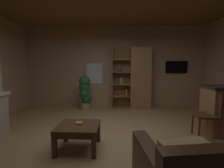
{
  "coord_description": "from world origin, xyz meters",
  "views": [
    {
      "loc": [
        0.13,
        -3.14,
        1.41
      ],
      "look_at": [
        0.0,
        0.4,
        1.05
      ],
      "focal_mm": 26.09,
      "sensor_mm": 36.0,
      "label": 1
    }
  ],
  "objects_px": {
    "table_book_0": "(79,123)",
    "dining_chair": "(210,112)",
    "coffee_table": "(78,129)",
    "wall_mounted_tv": "(176,67)",
    "bookshelf_cabinet": "(138,78)",
    "potted_floor_plant": "(85,91)"
  },
  "relations": [
    {
      "from": "table_book_0",
      "to": "dining_chair",
      "type": "bearing_deg",
      "value": 10.74
    },
    {
      "from": "coffee_table",
      "to": "dining_chair",
      "type": "distance_m",
      "value": 2.57
    },
    {
      "from": "wall_mounted_tv",
      "to": "bookshelf_cabinet",
      "type": "bearing_deg",
      "value": -171.3
    },
    {
      "from": "table_book_0",
      "to": "dining_chair",
      "type": "distance_m",
      "value": 2.55
    },
    {
      "from": "bookshelf_cabinet",
      "to": "dining_chair",
      "type": "xyz_separation_m",
      "value": [
        1.15,
        -2.42,
        -0.5
      ]
    },
    {
      "from": "coffee_table",
      "to": "table_book_0",
      "type": "height_order",
      "value": "table_book_0"
    },
    {
      "from": "bookshelf_cabinet",
      "to": "potted_floor_plant",
      "type": "distance_m",
      "value": 1.85
    },
    {
      "from": "potted_floor_plant",
      "to": "bookshelf_cabinet",
      "type": "bearing_deg",
      "value": 9.25
    },
    {
      "from": "dining_chair",
      "to": "wall_mounted_tv",
      "type": "bearing_deg",
      "value": 85.0
    },
    {
      "from": "table_book_0",
      "to": "wall_mounted_tv",
      "type": "distance_m",
      "value": 4.26
    },
    {
      "from": "potted_floor_plant",
      "to": "dining_chair",
      "type": "bearing_deg",
      "value": -36.05
    },
    {
      "from": "potted_floor_plant",
      "to": "wall_mounted_tv",
      "type": "bearing_deg",
      "value": 9.01
    },
    {
      "from": "dining_chair",
      "to": "potted_floor_plant",
      "type": "relative_size",
      "value": 0.81
    },
    {
      "from": "coffee_table",
      "to": "dining_chair",
      "type": "bearing_deg",
      "value": 11.81
    },
    {
      "from": "table_book_0",
      "to": "potted_floor_plant",
      "type": "xyz_separation_m",
      "value": [
        -0.42,
        2.61,
        0.17
      ]
    },
    {
      "from": "coffee_table",
      "to": "table_book_0",
      "type": "relative_size",
      "value": 6.36
    },
    {
      "from": "coffee_table",
      "to": "bookshelf_cabinet",
      "type": "bearing_deg",
      "value": 65.18
    },
    {
      "from": "dining_chair",
      "to": "wall_mounted_tv",
      "type": "height_order",
      "value": "wall_mounted_tv"
    },
    {
      "from": "dining_chair",
      "to": "bookshelf_cabinet",
      "type": "bearing_deg",
      "value": 115.33
    },
    {
      "from": "potted_floor_plant",
      "to": "table_book_0",
      "type": "bearing_deg",
      "value": -80.78
    },
    {
      "from": "bookshelf_cabinet",
      "to": "coffee_table",
      "type": "bearing_deg",
      "value": -114.82
    },
    {
      "from": "potted_floor_plant",
      "to": "wall_mounted_tv",
      "type": "distance_m",
      "value": 3.3
    }
  ]
}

